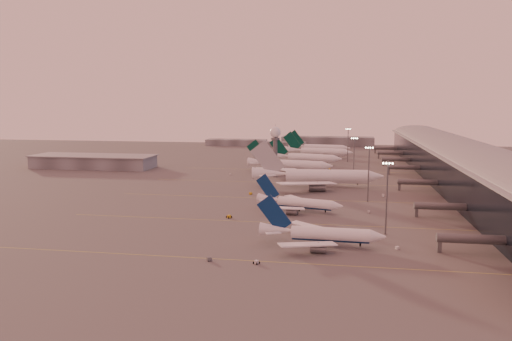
# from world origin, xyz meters

# --- Properties ---
(ground) EXTENTS (700.00, 700.00, 0.00)m
(ground) POSITION_xyz_m (0.00, 0.00, 0.00)
(ground) COLOR #4C4A4A
(ground) RESTS_ON ground
(taxiway_markings) EXTENTS (180.00, 185.25, 0.02)m
(taxiway_markings) POSITION_xyz_m (30.00, 56.00, 0.01)
(taxiway_markings) COLOR gold
(taxiway_markings) RESTS_ON ground
(terminal) EXTENTS (57.00, 362.00, 23.04)m
(terminal) POSITION_xyz_m (107.88, 110.09, 10.52)
(terminal) COLOR black
(terminal) RESTS_ON ground
(hangar) EXTENTS (82.00, 27.00, 8.50)m
(hangar) POSITION_xyz_m (-120.00, 140.00, 4.32)
(hangar) COLOR slate
(hangar) RESTS_ON ground
(radar_tower) EXTENTS (6.40, 6.40, 31.10)m
(radar_tower) POSITION_xyz_m (5.00, 120.00, 20.95)
(radar_tower) COLOR #575A5F
(radar_tower) RESTS_ON ground
(mast_a) EXTENTS (3.60, 0.56, 25.00)m
(mast_a) POSITION_xyz_m (58.00, 0.00, 13.74)
(mast_a) COLOR #575A5F
(mast_a) RESTS_ON ground
(mast_b) EXTENTS (3.60, 0.56, 25.00)m
(mast_b) POSITION_xyz_m (55.00, 55.00, 13.74)
(mast_b) COLOR #575A5F
(mast_b) RESTS_ON ground
(mast_c) EXTENTS (3.60, 0.56, 25.00)m
(mast_c) POSITION_xyz_m (50.00, 110.00, 13.74)
(mast_c) COLOR #575A5F
(mast_c) RESTS_ON ground
(mast_d) EXTENTS (3.60, 0.56, 25.00)m
(mast_d) POSITION_xyz_m (48.00, 200.00, 13.74)
(mast_d) COLOR #575A5F
(mast_d) RESTS_ON ground
(distant_horizon) EXTENTS (165.00, 37.50, 9.00)m
(distant_horizon) POSITION_xyz_m (2.62, 325.14, 3.89)
(distant_horizon) COLOR slate
(distant_horizon) RESTS_ON ground
(narrowbody_near) EXTENTS (39.85, 31.79, 15.56)m
(narrowbody_near) POSITION_xyz_m (37.20, -17.07, 3.15)
(narrowbody_near) COLOR white
(narrowbody_near) RESTS_ON ground
(narrowbody_mid) EXTENTS (36.54, 28.77, 14.58)m
(narrowbody_mid) POSITION_xyz_m (26.42, 30.36, 2.95)
(narrowbody_mid) COLOR white
(narrowbody_mid) RESTS_ON ground
(widebody_white) EXTENTS (69.09, 55.18, 24.30)m
(widebody_white) POSITION_xyz_m (31.34, 89.60, 4.21)
(widebody_white) COLOR white
(widebody_white) RESTS_ON ground
(greentail_a) EXTENTS (55.32, 44.40, 20.16)m
(greentail_a) POSITION_xyz_m (11.57, 140.80, 3.56)
(greentail_a) COLOR white
(greentail_a) RESTS_ON ground
(greentail_b) EXTENTS (52.32, 41.90, 19.15)m
(greentail_b) POSITION_xyz_m (18.68, 182.62, 3.38)
(greentail_b) COLOR white
(greentail_b) RESTS_ON ground
(greentail_c) EXTENTS (55.19, 44.19, 20.20)m
(greentail_c) POSITION_xyz_m (25.36, 224.62, 3.57)
(greentail_c) COLOR white
(greentail_c) RESTS_ON ground
(greentail_d) EXTENTS (53.76, 43.14, 19.60)m
(greentail_d) POSITION_xyz_m (25.10, 259.20, 3.46)
(greentail_d) COLOR white
(greentail_d) RESTS_ON ground
(gsv_truck_a) EXTENTS (6.17, 5.09, 2.41)m
(gsv_truck_a) POSITION_xyz_m (7.15, -37.00, 1.23)
(gsv_truck_a) COLOR #585B5D
(gsv_truck_a) RESTS_ON ground
(gsv_tug_near) EXTENTS (3.30, 3.76, 0.92)m
(gsv_tug_near) POSITION_xyz_m (20.28, -37.44, 0.47)
(gsv_tug_near) COLOR silver
(gsv_tug_near) RESTS_ON ground
(gsv_catering_a) EXTENTS (5.03, 3.97, 3.78)m
(gsv_catering_a) POSITION_xyz_m (60.20, -17.12, 1.89)
(gsv_catering_a) COLOR silver
(gsv_catering_a) RESTS_ON ground
(gsv_tug_mid) EXTENTS (4.33, 4.28, 1.09)m
(gsv_tug_mid) POSITION_xyz_m (0.97, 14.10, 0.56)
(gsv_tug_mid) COLOR gold
(gsv_tug_mid) RESTS_ON ground
(gsv_truck_b) EXTENTS (4.89, 2.41, 1.89)m
(gsv_truck_b) POSITION_xyz_m (54.60, 31.54, 0.96)
(gsv_truck_b) COLOR silver
(gsv_truck_b) RESTS_ON ground
(gsv_truck_c) EXTENTS (4.93, 6.07, 2.37)m
(gsv_truck_c) POSITION_xyz_m (0.91, 62.99, 1.21)
(gsv_truck_c) COLOR gold
(gsv_truck_c) RESTS_ON ground
(gsv_catering_b) EXTENTS (5.89, 3.14, 4.66)m
(gsv_catering_b) POSITION_xyz_m (63.00, 68.01, 2.33)
(gsv_catering_b) COLOR silver
(gsv_catering_b) RESTS_ON ground
(gsv_truck_d) EXTENTS (2.08, 4.80, 1.89)m
(gsv_truck_d) POSITION_xyz_m (-22.56, 122.69, 0.96)
(gsv_truck_d) COLOR silver
(gsv_truck_d) RESTS_ON ground
(gsv_tug_hangar) EXTENTS (3.76, 2.83, 0.96)m
(gsv_tug_hangar) POSITION_xyz_m (35.98, 155.25, 0.49)
(gsv_tug_hangar) COLOR gold
(gsv_tug_hangar) RESTS_ON ground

